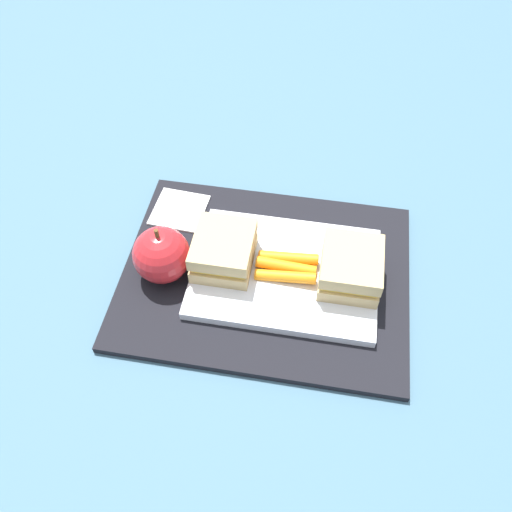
{
  "coord_description": "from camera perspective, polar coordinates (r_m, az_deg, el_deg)",
  "views": [
    {
      "loc": [
        -0.05,
        0.4,
        0.56
      ],
      "look_at": [
        0.01,
        0.0,
        0.04
      ],
      "focal_mm": 37.76,
      "sensor_mm": 36.0,
      "label": 1
    }
  ],
  "objects": [
    {
      "name": "ground_plane",
      "position": [
        0.69,
        1.02,
        -2.26
      ],
      "size": [
        2.4,
        2.4,
        0.0
      ],
      "primitive_type": "plane",
      "color": "#42667A"
    },
    {
      "name": "lunchbag_mat",
      "position": [
        0.69,
        1.03,
        -2.02
      ],
      "size": [
        0.36,
        0.28,
        0.01
      ],
      "primitive_type": "cube",
      "color": "black",
      "rests_on": "ground_plane"
    },
    {
      "name": "food_tray",
      "position": [
        0.68,
        3.13,
        -1.76
      ],
      "size": [
        0.23,
        0.17,
        0.01
      ],
      "primitive_type": "cube",
      "color": "white",
      "rests_on": "lunchbag_mat"
    },
    {
      "name": "sandwich_half_left",
      "position": [
        0.66,
        10.01,
        -1.23
      ],
      "size": [
        0.07,
        0.08,
        0.04
      ],
      "color": "tan",
      "rests_on": "food_tray"
    },
    {
      "name": "sandwich_half_right",
      "position": [
        0.66,
        -3.46,
        0.57
      ],
      "size": [
        0.07,
        0.08,
        0.04
      ],
      "color": "tan",
      "rests_on": "food_tray"
    },
    {
      "name": "carrot_sticks_bundle",
      "position": [
        0.67,
        3.25,
        -1.15
      ],
      "size": [
        0.08,
        0.04,
        0.02
      ],
      "color": "orange",
      "rests_on": "food_tray"
    },
    {
      "name": "apple",
      "position": [
        0.67,
        -9.98,
        0.11
      ],
      "size": [
        0.07,
        0.07,
        0.08
      ],
      "color": "red",
      "rests_on": "lunchbag_mat"
    },
    {
      "name": "paper_napkin",
      "position": [
        0.76,
        -8.12,
        4.85
      ],
      "size": [
        0.07,
        0.07,
        0.0
      ],
      "primitive_type": "cube",
      "rotation": [
        0.0,
        0.0,
        -0.07
      ],
      "color": "white",
      "rests_on": "lunchbag_mat"
    }
  ]
}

